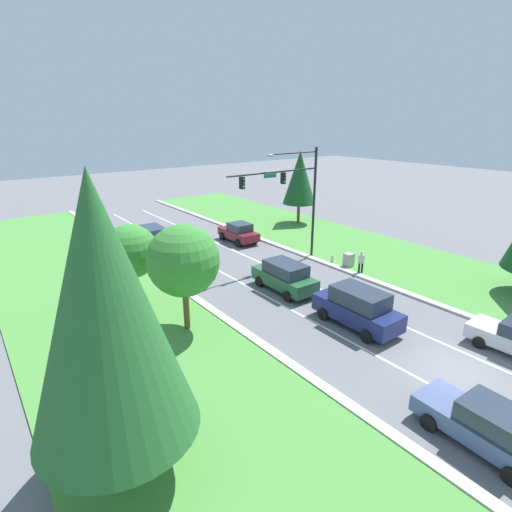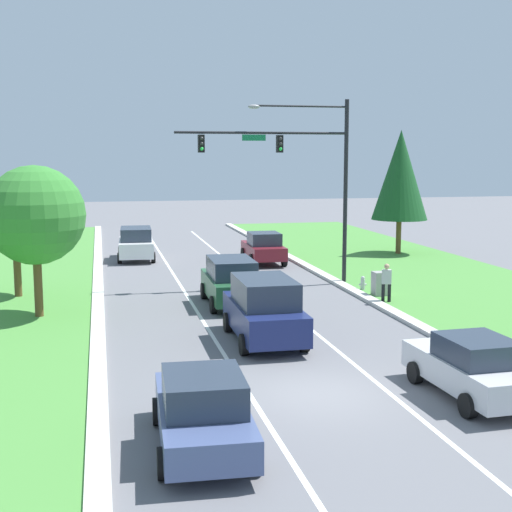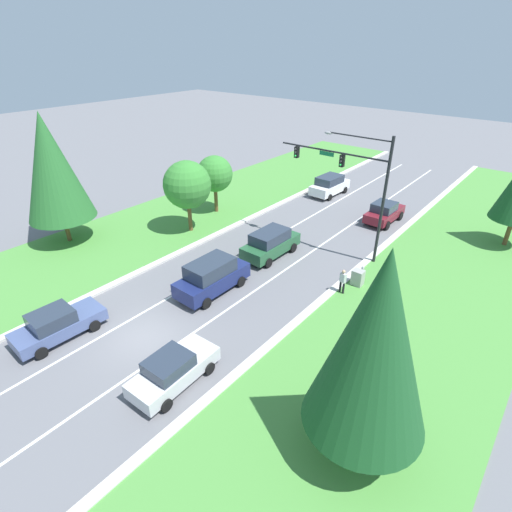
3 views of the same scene
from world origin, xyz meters
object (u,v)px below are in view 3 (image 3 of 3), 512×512
at_px(conifer_mid_left_tree, 52,167).
at_px(burgundy_sedan, 384,212).
at_px(navy_suv, 212,276).
at_px(conifer_far_right_tree, 375,344).
at_px(white_suv, 330,185).
at_px(oak_far_left_tree, 187,185).
at_px(utility_cabinet, 358,278).
at_px(forest_suv, 271,243).
at_px(traffic_signal_mast, 354,176).
at_px(fire_hydrant, 362,271).
at_px(slate_blue_sedan, 57,324).
at_px(oak_near_left_tree, 215,174).
at_px(pedestrian, 343,281).
at_px(silver_sedan, 173,370).

bearing_deg(conifer_mid_left_tree, burgundy_sedan, 47.27).
height_order(navy_suv, conifer_far_right_tree, conifer_far_right_tree).
bearing_deg(white_suv, oak_far_left_tree, -104.19).
distance_m(burgundy_sedan, utility_cabinet, 10.93).
bearing_deg(white_suv, forest_suv, -74.63).
bearing_deg(conifer_far_right_tree, traffic_signal_mast, 119.47).
distance_m(white_suv, fire_hydrant, 15.55).
relative_size(fire_hydrant, conifer_mid_left_tree, 0.07).
height_order(slate_blue_sedan, oak_near_left_tree, oak_near_left_tree).
height_order(forest_suv, pedestrian, forest_suv).
bearing_deg(utility_cabinet, silver_sedan, -102.14).
bearing_deg(oak_near_left_tree, oak_far_left_tree, -74.20).
relative_size(oak_far_left_tree, conifer_mid_left_tree, 0.60).
height_order(navy_suv, utility_cabinet, navy_suv).
bearing_deg(fire_hydrant, forest_suv, -165.29).
distance_m(navy_suv, silver_sedan, 7.63).
bearing_deg(white_suv, navy_suv, -78.35).
height_order(pedestrian, oak_far_left_tree, oak_far_left_tree).
bearing_deg(forest_suv, navy_suv, -88.80).
xyz_separation_m(burgundy_sedan, oak_far_left_tree, (-11.47, -11.65, 3.03)).
xyz_separation_m(burgundy_sedan, conifer_mid_left_tree, (-17.45, -18.89, 4.96)).
distance_m(traffic_signal_mast, white_suv, 13.30).
height_order(utility_cabinet, oak_near_left_tree, oak_near_left_tree).
bearing_deg(oak_far_left_tree, traffic_signal_mast, 21.61).
xyz_separation_m(conifer_far_right_tree, conifer_mid_left_tree, (-25.59, 2.32, 0.53)).
relative_size(white_suv, oak_near_left_tree, 0.91).
bearing_deg(navy_suv, white_suv, 99.70).
bearing_deg(oak_near_left_tree, forest_suv, -21.45).
bearing_deg(silver_sedan, conifer_mid_left_tree, 163.50).
relative_size(silver_sedan, oak_far_left_tree, 0.76).
bearing_deg(pedestrian, conifer_mid_left_tree, 35.00).
relative_size(silver_sedan, oak_near_left_tree, 0.86).
bearing_deg(fire_hydrant, burgundy_sedan, 105.46).
bearing_deg(burgundy_sedan, silver_sedan, -88.45).
distance_m(traffic_signal_mast, forest_suv, 7.33).
relative_size(utility_cabinet, pedestrian, 0.65).
relative_size(white_suv, silver_sedan, 1.07).
bearing_deg(utility_cabinet, navy_suv, -136.83).
bearing_deg(silver_sedan, oak_near_left_tree, 126.48).
bearing_deg(oak_far_left_tree, conifer_mid_left_tree, -129.52).
height_order(white_suv, oak_far_left_tree, oak_far_left_tree).
xyz_separation_m(navy_suv, pedestrian, (6.38, 4.88, -0.16)).
xyz_separation_m(slate_blue_sedan, oak_far_left_tree, (-4.37, 13.41, 3.11)).
bearing_deg(fire_hydrant, pedestrian, -90.64).
bearing_deg(white_suv, traffic_signal_mast, -51.97).
bearing_deg(oak_near_left_tree, conifer_mid_left_tree, -112.58).
xyz_separation_m(traffic_signal_mast, slate_blue_sedan, (-7.24, -18.01, -4.98)).
xyz_separation_m(traffic_signal_mast, forest_suv, (-4.03, -3.81, -4.79)).
distance_m(white_suv, conifer_far_right_tree, 28.95).
distance_m(traffic_signal_mast, slate_blue_sedan, 20.04).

